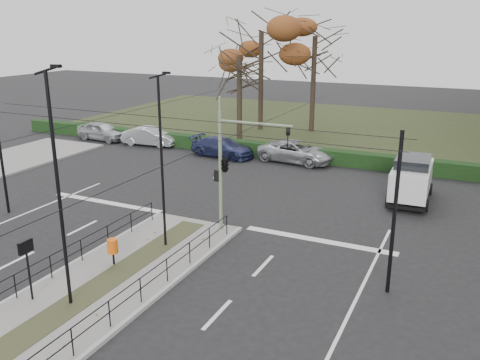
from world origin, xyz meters
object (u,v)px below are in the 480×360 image
object	(u,v)px
info_panel	(26,254)
rust_tree	(261,31)
traffic_light	(227,163)
parked_car_first	(102,131)
streetlamp_median_near	(59,190)
parked_car_third	(222,147)
litter_bin	(113,246)
bare_tree_near	(239,62)
bare_tree_center	(315,43)
streetlamp_median_far	(162,161)
white_van	(412,178)
parked_car_second	(150,136)
parked_car_fourth	(296,152)

from	to	relation	value
info_panel	rust_tree	world-z (taller)	rust_tree
traffic_light	parked_car_first	distance (m)	22.94
streetlamp_median_near	parked_car_third	size ratio (longest dim) A/B	1.65
litter_bin	parked_car_first	size ratio (longest dim) A/B	0.24
info_panel	bare_tree_near	size ratio (longest dim) A/B	0.24
parked_car_third	bare_tree_center	size ratio (longest dim) A/B	0.44
traffic_light	parked_car_first	size ratio (longest dim) A/B	1.24
litter_bin	streetlamp_median_far	bearing A→B (deg)	70.51
rust_tree	bare_tree_center	bearing A→B (deg)	13.70
streetlamp_median_near	streetlamp_median_far	size ratio (longest dim) A/B	1.08
info_panel	streetlamp_median_far	world-z (taller)	streetlamp_median_far
parked_car_third	white_van	bearing A→B (deg)	-100.85
traffic_light	streetlamp_median_near	distance (m)	8.47
streetlamp_median_far	white_van	bearing A→B (deg)	51.72
parked_car_second	rust_tree	xyz separation A→B (m)	(5.57, 9.64, 8.05)
bare_tree_center	parked_car_first	bearing A→B (deg)	-144.06
info_panel	bare_tree_center	world-z (taller)	bare_tree_center
litter_bin	rust_tree	bearing A→B (deg)	101.26
streetlamp_median_far	parked_car_first	distance (m)	23.50
parked_car_second	bare_tree_center	size ratio (longest dim) A/B	0.41
parked_car_first	parked_car_third	bearing A→B (deg)	-89.63
bare_tree_center	info_panel	bearing A→B (deg)	-89.63
streetlamp_median_far	parked_car_fourth	xyz separation A→B (m)	(0.31, 16.22, -3.17)
traffic_light	parked_car_third	size ratio (longest dim) A/B	1.14
parked_car_fourth	bare_tree_near	xyz separation A→B (m)	(-6.51, 4.42, 5.76)
traffic_light	info_panel	xyz separation A→B (m)	(-3.33, -8.57, -1.50)
parked_car_fourth	bare_tree_near	distance (m)	9.75
bare_tree_center	parked_car_second	bearing A→B (deg)	-133.30
parked_car_fourth	bare_tree_center	size ratio (longest dim) A/B	0.49
litter_bin	bare_tree_near	bearing A→B (deg)	103.01
info_panel	parked_car_fourth	world-z (taller)	info_panel
parked_car_fourth	parked_car_first	bearing A→B (deg)	96.24
litter_bin	parked_car_second	distance (m)	21.70
streetlamp_median_far	parked_car_first	bearing A→B (deg)	136.35
traffic_light	info_panel	bearing A→B (deg)	-111.24
streetlamp_median_near	rust_tree	distance (m)	32.20
parked_car_fourth	white_van	size ratio (longest dim) A/B	1.14
litter_bin	parked_car_second	bearing A→B (deg)	121.05
parked_car_first	white_van	distance (m)	26.09
traffic_light	bare_tree_center	size ratio (longest dim) A/B	0.50
streetlamp_median_far	parked_car_third	xyz separation A→B (m)	(-5.12, 15.42, -3.21)
parked_car_first	parked_car_third	distance (m)	11.75
rust_tree	parked_car_third	bearing A→B (deg)	-82.49
litter_bin	parked_car_fourth	bearing A→B (deg)	86.40
traffic_light	streetlamp_median_far	distance (m)	3.22
streetlamp_median_near	bare_tree_near	bearing A→B (deg)	102.77
parked_car_first	parked_car_second	distance (m)	4.80
litter_bin	parked_car_third	distance (m)	18.36
rust_tree	bare_tree_center	xyz separation A→B (m)	(4.57, 1.11, -0.99)
streetlamp_median_near	parked_car_second	bearing A→B (deg)	118.57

